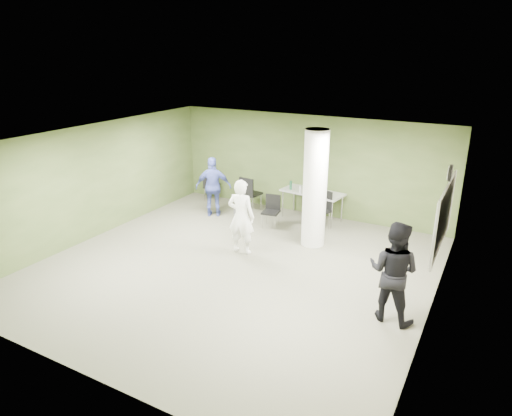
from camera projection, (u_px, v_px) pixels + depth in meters
The scene contains 17 objects.
floor at pixel (235, 267), 9.91m from camera, with size 8.00×8.00×0.00m, color #525140.
ceiling at pixel (233, 140), 8.98m from camera, with size 8.00×8.00×0.00m, color white.
wall_back at pixel (308, 165), 12.75m from camera, with size 8.00×0.02×2.80m, color #3D5025.
wall_left at pixel (96, 181), 11.26m from camera, with size 0.02×8.00×2.80m, color #3D5025.
wall_right_cream at pixel (438, 245), 7.63m from camera, with size 0.02×8.00×2.80m, color beige.
column at pixel (315, 189), 10.65m from camera, with size 0.56×0.56×2.80m, color silver.
whiteboard at pixel (444, 216), 8.63m from camera, with size 0.05×2.30×1.30m.
wall_clock at pixel (450, 173), 8.34m from camera, with size 0.06×0.32×0.32m.
folding_table at pixel (312, 193), 12.44m from camera, with size 1.78×0.96×1.06m.
wastebasket at pixel (238, 213), 12.73m from camera, with size 0.26×0.26×0.30m, color #4C4C4C.
chair_back_left at pixel (211, 184), 14.04m from camera, with size 0.61×0.61×0.94m.
chair_back_right at pixel (249, 191), 13.16m from camera, with size 0.56×0.56×1.02m.
chair_table_left at pixel (272, 208), 12.06m from camera, with size 0.49×0.49×0.85m.
chair_table_right at pixel (321, 206), 11.91m from camera, with size 0.67×0.67×1.01m.
woman_white at pixel (241, 217), 10.37m from camera, with size 0.64×0.42×1.76m, color white.
man_black at pixel (393, 272), 7.76m from camera, with size 0.89×0.69×1.82m, color black.
man_blue at pixel (213, 187), 12.71m from camera, with size 0.99×0.41×1.69m, color #3D4A99.
Camera 1 is at (4.69, -7.60, 4.53)m, focal length 32.00 mm.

